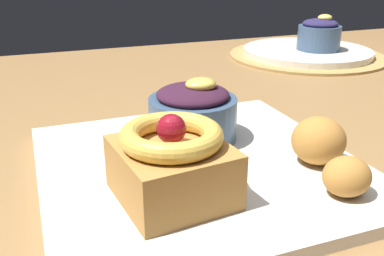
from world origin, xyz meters
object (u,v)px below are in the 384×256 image
(front_plate, at_px, (199,167))
(fritter_middle, at_px, (347,176))
(back_ramekin, at_px, (319,34))
(berry_ramekin, at_px, (193,113))
(back_plate, at_px, (307,51))
(cake_slice, at_px, (172,162))
(fritter_front, at_px, (319,141))

(front_plate, bearing_deg, fritter_middle, -47.85)
(back_ramekin, bearing_deg, berry_ramekin, -140.72)
(back_ramekin, bearing_deg, front_plate, -137.24)
(front_plate, xyz_separation_m, back_plate, (0.40, 0.40, 0.01))
(cake_slice, height_order, fritter_middle, cake_slice)
(back_plate, bearing_deg, back_ramekin, -52.20)
(cake_slice, relative_size, fritter_front, 1.94)
(berry_ramekin, height_order, back_plate, berry_ramekin)
(berry_ramekin, xyz_separation_m, fritter_front, (0.09, -0.10, -0.01))
(back_ramekin, bearing_deg, fritter_middle, -123.78)
(fritter_front, distance_m, back_ramekin, 0.53)
(front_plate, xyz_separation_m, fritter_middle, (0.09, -0.10, 0.02))
(cake_slice, bearing_deg, back_plate, 45.44)
(cake_slice, distance_m, back_plate, 0.64)
(front_plate, distance_m, back_ramekin, 0.57)
(cake_slice, xyz_separation_m, berry_ramekin, (0.06, 0.11, -0.00))
(berry_ramekin, relative_size, back_plate, 0.36)
(front_plate, relative_size, back_ramekin, 3.49)
(berry_ramekin, relative_size, back_ramekin, 1.11)
(berry_ramekin, bearing_deg, fritter_front, -47.41)
(cake_slice, bearing_deg, fritter_front, 4.30)
(fritter_front, xyz_separation_m, back_plate, (0.30, 0.44, -0.02))
(berry_ramekin, height_order, back_ramekin, back_ramekin)
(berry_ramekin, distance_m, back_ramekin, 0.52)
(berry_ramekin, xyz_separation_m, fritter_middle, (0.08, -0.16, -0.01))
(cake_slice, distance_m, fritter_front, 0.15)
(cake_slice, relative_size, berry_ramekin, 1.05)
(front_plate, relative_size, cake_slice, 2.99)
(fritter_front, bearing_deg, back_ramekin, 53.94)
(back_plate, height_order, back_ramekin, back_ramekin)
(front_plate, distance_m, berry_ramekin, 0.07)
(fritter_middle, distance_m, back_plate, 0.59)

